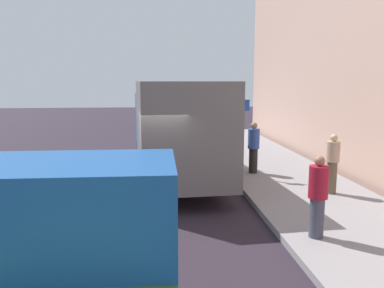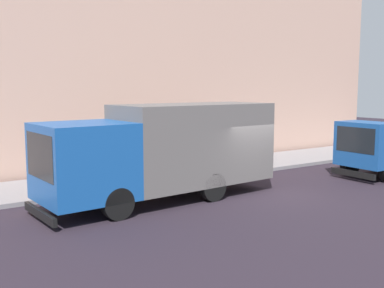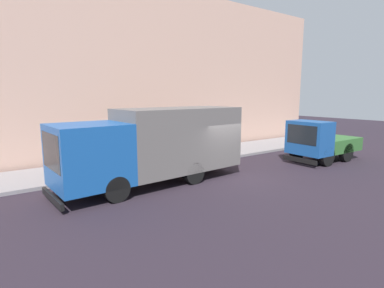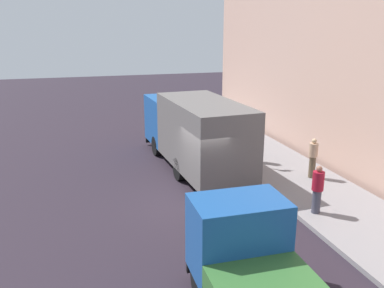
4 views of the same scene
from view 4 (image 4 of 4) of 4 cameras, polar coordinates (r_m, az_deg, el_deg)
ground at (r=15.44m, az=-0.32°, el=-7.61°), size 80.00×80.00×0.00m
sidewalk at (r=17.27m, az=15.28°, el=-5.27°), size 3.63×30.00×0.16m
building_facade at (r=17.52m, az=23.20°, el=11.74°), size 0.50×30.00×10.51m
large_utility_truck at (r=18.09m, az=0.29°, el=1.97°), size 2.98×8.54×3.27m
small_flatbed_truck at (r=9.24m, az=8.92°, el=-17.50°), size 2.27×4.67×2.41m
pedestrian_walking at (r=18.94m, az=8.33°, el=0.24°), size 0.42×0.42×1.75m
pedestrian_standing at (r=17.47m, az=16.61°, el=-1.79°), size 0.43×0.43×1.68m
pedestrian_third at (r=14.26m, az=17.20°, el=-5.98°), size 0.51×0.51×1.67m
traffic_cone_orange at (r=22.52m, az=3.34°, el=1.41°), size 0.46×0.46×0.65m
street_sign_post at (r=18.22m, az=7.52°, el=1.63°), size 0.44×0.08×2.60m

